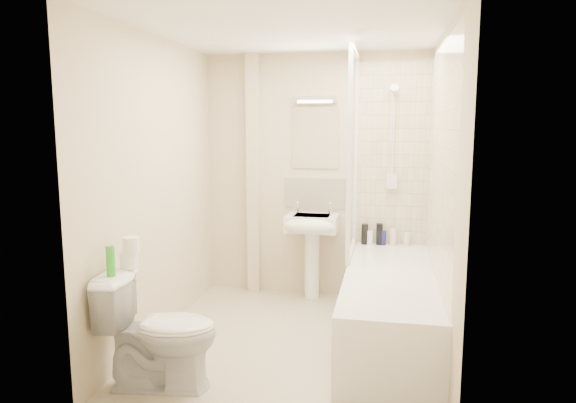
# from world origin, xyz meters

# --- Properties ---
(floor) EXTENTS (2.50, 2.50, 0.00)m
(floor) POSITION_xyz_m (0.00, 0.00, 0.00)
(floor) COLOR beige
(floor) RESTS_ON ground
(wall_back) EXTENTS (2.20, 0.02, 2.40)m
(wall_back) POSITION_xyz_m (0.00, 1.25, 1.20)
(wall_back) COLOR beige
(wall_back) RESTS_ON ground
(wall_left) EXTENTS (0.02, 2.50, 2.40)m
(wall_left) POSITION_xyz_m (-1.10, 0.00, 1.20)
(wall_left) COLOR beige
(wall_left) RESTS_ON ground
(wall_right) EXTENTS (0.02, 2.50, 2.40)m
(wall_right) POSITION_xyz_m (1.10, 0.00, 1.20)
(wall_right) COLOR beige
(wall_right) RESTS_ON ground
(ceiling) EXTENTS (2.20, 2.50, 0.02)m
(ceiling) POSITION_xyz_m (0.00, 0.00, 2.40)
(ceiling) COLOR white
(ceiling) RESTS_ON wall_back
(tile_back) EXTENTS (0.70, 0.01, 1.75)m
(tile_back) POSITION_xyz_m (0.75, 1.24, 1.42)
(tile_back) COLOR beige
(tile_back) RESTS_ON wall_back
(tile_right) EXTENTS (0.01, 2.10, 1.75)m
(tile_right) POSITION_xyz_m (1.09, 0.20, 1.42)
(tile_right) COLOR beige
(tile_right) RESTS_ON wall_right
(pipe_boxing) EXTENTS (0.12, 0.12, 2.40)m
(pipe_boxing) POSITION_xyz_m (-0.62, 1.19, 1.20)
(pipe_boxing) COLOR beige
(pipe_boxing) RESTS_ON ground
(splashback) EXTENTS (0.60, 0.02, 0.30)m
(splashback) POSITION_xyz_m (-0.00, 1.24, 1.03)
(splashback) COLOR beige
(splashback) RESTS_ON wall_back
(mirror) EXTENTS (0.46, 0.01, 0.60)m
(mirror) POSITION_xyz_m (-0.00, 1.24, 1.58)
(mirror) COLOR white
(mirror) RESTS_ON wall_back
(strip_light) EXTENTS (0.42, 0.07, 0.07)m
(strip_light) POSITION_xyz_m (-0.00, 1.22, 1.95)
(strip_light) COLOR silver
(strip_light) RESTS_ON wall_back
(bathtub) EXTENTS (0.70, 2.10, 0.55)m
(bathtub) POSITION_xyz_m (0.75, 0.20, 0.29)
(bathtub) COLOR white
(bathtub) RESTS_ON ground
(shower_screen) EXTENTS (0.04, 0.92, 1.80)m
(shower_screen) POSITION_xyz_m (0.40, 0.80, 1.45)
(shower_screen) COLOR white
(shower_screen) RESTS_ON bathtub
(shower_fixture) EXTENTS (0.10, 0.16, 0.99)m
(shower_fixture) POSITION_xyz_m (0.75, 1.19, 1.55)
(shower_fixture) COLOR white
(shower_fixture) RESTS_ON wall_back
(pedestal_sink) EXTENTS (0.50, 0.47, 0.96)m
(pedestal_sink) POSITION_xyz_m (-0.00, 1.01, 0.67)
(pedestal_sink) COLOR white
(pedestal_sink) RESTS_ON ground
(bottle_black_a) EXTENTS (0.07, 0.07, 0.20)m
(bottle_black_a) POSITION_xyz_m (0.50, 1.16, 0.65)
(bottle_black_a) COLOR black
(bottle_black_a) RESTS_ON bathtub
(bottle_white_a) EXTENTS (0.06, 0.06, 0.14)m
(bottle_white_a) POSITION_xyz_m (0.56, 1.16, 0.62)
(bottle_white_a) COLOR white
(bottle_white_a) RESTS_ON bathtub
(bottle_black_b) EXTENTS (0.06, 0.06, 0.21)m
(bottle_black_b) POSITION_xyz_m (0.65, 1.16, 0.65)
(bottle_black_b) COLOR black
(bottle_black_b) RESTS_ON bathtub
(bottle_blue) EXTENTS (0.06, 0.06, 0.14)m
(bottle_blue) POSITION_xyz_m (0.68, 1.16, 0.62)
(bottle_blue) COLOR navy
(bottle_blue) RESTS_ON bathtub
(bottle_cream) EXTENTS (0.06, 0.06, 0.17)m
(bottle_cream) POSITION_xyz_m (0.78, 1.16, 0.63)
(bottle_cream) COLOR beige
(bottle_cream) RESTS_ON bathtub
(bottle_white_b) EXTENTS (0.06, 0.06, 0.13)m
(bottle_white_b) POSITION_xyz_m (0.91, 1.16, 0.61)
(bottle_white_b) COLOR silver
(bottle_white_b) RESTS_ON bathtub
(toilet) EXTENTS (0.61, 0.85, 0.76)m
(toilet) POSITION_xyz_m (-0.72, -0.85, 0.38)
(toilet) COLOR white
(toilet) RESTS_ON ground
(toilet_roll_lower) EXTENTS (0.12, 0.12, 0.11)m
(toilet_roll_lower) POSITION_xyz_m (-0.97, -0.75, 0.82)
(toilet_roll_lower) COLOR white
(toilet_roll_lower) RESTS_ON toilet
(toilet_roll_upper) EXTENTS (0.11, 0.11, 0.10)m
(toilet_roll_upper) POSITION_xyz_m (-0.94, -0.76, 0.92)
(toilet_roll_upper) COLOR white
(toilet_roll_upper) RESTS_ON toilet_roll_lower
(green_bottle) EXTENTS (0.06, 0.06, 0.19)m
(green_bottle) POSITION_xyz_m (-0.99, -0.95, 0.86)
(green_bottle) COLOR green
(green_bottle) RESTS_ON toilet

